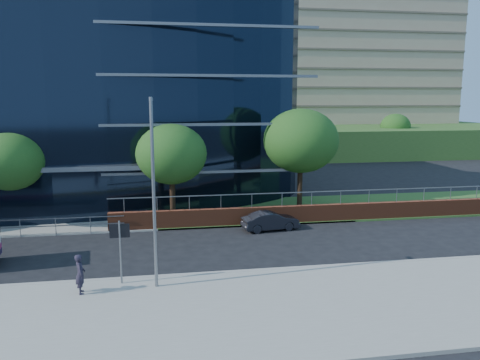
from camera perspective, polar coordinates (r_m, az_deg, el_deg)
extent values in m
plane|color=black|center=(23.81, -24.94, -10.90)|extent=(200.00, 200.00, 0.00)
cube|color=gray|center=(22.89, -25.61, -11.57)|extent=(80.00, 0.25, 0.16)
cube|color=gold|center=(23.09, -25.46, -11.57)|extent=(80.00, 0.08, 0.01)
cube|color=gold|center=(23.23, -25.36, -11.44)|extent=(80.00, 0.08, 0.01)
cube|color=#2D511E|center=(37.81, 18.49, -2.92)|extent=(36.00, 8.00, 0.12)
cube|color=black|center=(46.66, -22.72, 8.98)|extent=(38.00, 16.00, 16.00)
cube|color=brown|center=(32.71, 15.36, -3.72)|extent=(34.00, 0.40, 1.20)
cube|color=slate|center=(32.40, 15.48, -1.18)|extent=(34.00, 0.06, 0.06)
cube|color=#2D511E|center=(81.84, 8.74, 5.43)|extent=(60.00, 42.00, 4.00)
cube|color=tan|center=(84.00, 8.57, 15.80)|extent=(50.00, 12.00, 26.00)
cylinder|color=slate|center=(21.00, -14.37, -8.53)|extent=(0.08, 0.08, 2.80)
cube|color=black|center=(20.75, -14.48, -6.02)|extent=(0.85, 0.06, 0.60)
cylinder|color=black|center=(33.04, -25.86, -2.75)|extent=(0.36, 0.36, 2.86)
ellipsoid|color=#113D14|center=(32.60, -26.23, 2.05)|extent=(4.29, 4.29, 3.65)
cylinder|color=black|center=(31.18, -8.22, -2.35)|extent=(0.36, 0.36, 3.08)
ellipsoid|color=#113D14|center=(30.70, -8.36, 3.15)|extent=(4.62, 4.62, 3.93)
cylinder|color=black|center=(33.52, 7.29, -1.10)|extent=(0.36, 0.36, 3.52)
ellipsoid|color=#113D14|center=(33.05, 7.42, 4.77)|extent=(5.28, 5.28, 4.49)
cylinder|color=black|center=(64.30, 6.40, 3.92)|extent=(0.36, 0.36, 3.08)
ellipsoid|color=#113D14|center=(64.06, 6.45, 6.59)|extent=(4.62, 4.62, 3.93)
cylinder|color=black|center=(72.15, 18.30, 4.03)|extent=(0.36, 0.36, 2.86)
ellipsoid|color=#113D14|center=(71.95, 18.42, 6.24)|extent=(4.29, 4.29, 3.65)
cylinder|color=slate|center=(19.68, -10.47, -1.78)|extent=(0.14, 0.14, 8.00)
cube|color=slate|center=(19.64, -10.82, 9.64)|extent=(0.15, 0.70, 0.12)
imported|color=black|center=(29.27, 3.73, -5.00)|extent=(3.68, 1.72, 1.17)
imported|color=#211D2B|center=(20.62, -18.90, -10.78)|extent=(0.51, 0.67, 1.67)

